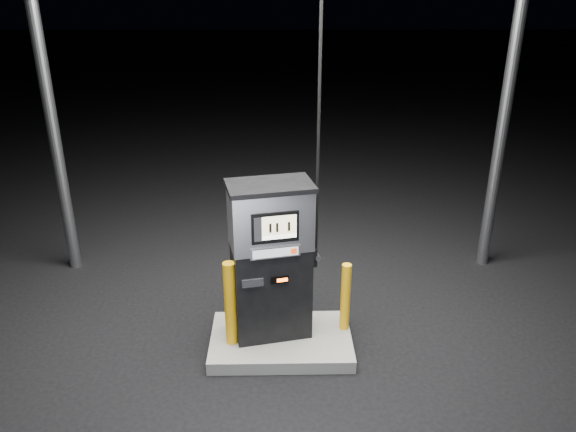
{
  "coord_description": "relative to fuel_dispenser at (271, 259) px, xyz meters",
  "views": [
    {
      "loc": [
        -0.02,
        -5.33,
        3.94
      ],
      "look_at": [
        0.08,
        0.0,
        1.64
      ],
      "focal_mm": 35.0,
      "sensor_mm": 36.0,
      "label": 1
    }
  ],
  "objects": [
    {
      "name": "ground",
      "position": [
        0.1,
        -0.1,
        -1.08
      ],
      "size": [
        80.0,
        80.0,
        0.0
      ],
      "primitive_type": "plane",
      "color": "black",
      "rests_on": "ground"
    },
    {
      "name": "bollard_left",
      "position": [
        -0.45,
        -0.2,
        -0.43
      ],
      "size": [
        0.14,
        0.14,
        0.99
      ],
      "primitive_type": "cylinder",
      "rotation": [
        0.0,
        0.0,
        -0.06
      ],
      "color": "#FFB00E",
      "rests_on": "pump_island"
    },
    {
      "name": "bollard_right",
      "position": [
        0.84,
        0.05,
        -0.52
      ],
      "size": [
        0.15,
        0.15,
        0.83
      ],
      "primitive_type": "cylinder",
      "rotation": [
        0.0,
        0.0,
        0.43
      ],
      "color": "#FFB00E",
      "rests_on": "pump_island"
    },
    {
      "name": "fuel_dispenser",
      "position": [
        0.0,
        0.0,
        0.0
      ],
      "size": [
        1.04,
        0.71,
        3.76
      ],
      "rotation": [
        0.0,
        0.0,
        0.21
      ],
      "color": "black",
      "rests_on": "pump_island"
    },
    {
      "name": "pump_island",
      "position": [
        0.1,
        -0.1,
        -1.01
      ],
      "size": [
        1.6,
        1.0,
        0.15
      ],
      "primitive_type": "cube",
      "color": "slate",
      "rests_on": "ground"
    }
  ]
}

